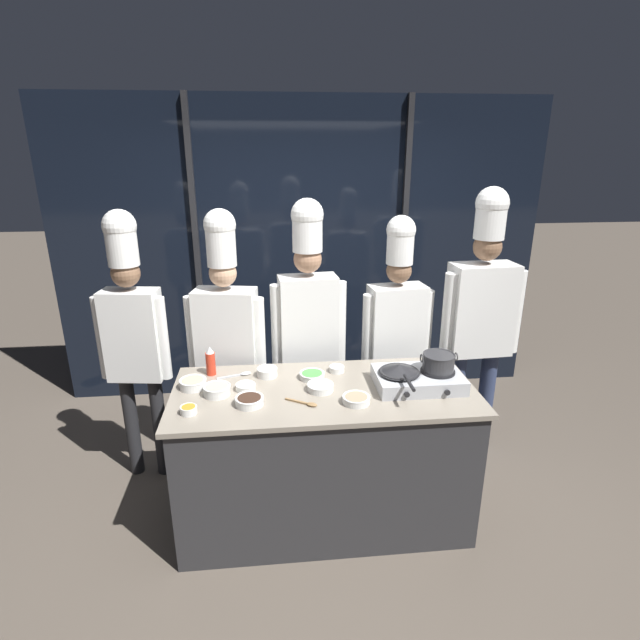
% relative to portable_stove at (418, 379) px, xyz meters
% --- Properties ---
extents(ground_plane, '(24.00, 24.00, 0.00)m').
position_rel_portable_stove_xyz_m(ground_plane, '(-0.57, 0.01, -0.96)').
color(ground_plane, brown).
extents(window_wall_back, '(4.40, 0.09, 2.70)m').
position_rel_portable_stove_xyz_m(window_wall_back, '(-0.57, 1.87, 0.39)').
color(window_wall_back, black).
rests_on(window_wall_back, ground_plane).
extents(demo_counter, '(1.80, 0.80, 0.92)m').
position_rel_portable_stove_xyz_m(demo_counter, '(-0.57, 0.01, -0.50)').
color(demo_counter, '#2D2D30').
rests_on(demo_counter, ground_plane).
extents(portable_stove, '(0.51, 0.36, 0.10)m').
position_rel_portable_stove_xyz_m(portable_stove, '(0.00, 0.00, 0.00)').
color(portable_stove, '#B2B5BA').
rests_on(portable_stove, demo_counter).
extents(frying_pan, '(0.25, 0.43, 0.05)m').
position_rel_portable_stove_xyz_m(frying_pan, '(-0.12, -0.00, 0.07)').
color(frying_pan, '#232326').
rests_on(frying_pan, portable_stove).
extents(stock_pot, '(0.22, 0.19, 0.11)m').
position_rel_portable_stove_xyz_m(stock_pot, '(0.12, 0.00, 0.11)').
color(stock_pot, '#333335').
rests_on(stock_pot, portable_stove).
extents(squeeze_bottle_chili, '(0.06, 0.06, 0.19)m').
position_rel_portable_stove_xyz_m(squeeze_bottle_chili, '(-1.25, 0.29, 0.04)').
color(squeeze_bottle_chili, red).
rests_on(squeeze_bottle_chili, demo_counter).
extents(prep_bowl_scallions, '(0.16, 0.16, 0.04)m').
position_rel_portable_stove_xyz_m(prep_bowl_scallions, '(-0.63, 0.17, -0.02)').
color(prep_bowl_scallions, white).
rests_on(prep_bowl_scallions, demo_counter).
extents(prep_bowl_onion, '(0.10, 0.10, 0.04)m').
position_rel_portable_stove_xyz_m(prep_bowl_onion, '(-0.46, 0.25, -0.02)').
color(prep_bowl_onion, white).
rests_on(prep_bowl_onion, demo_counter).
extents(prep_bowl_ginger, '(0.16, 0.16, 0.05)m').
position_rel_portable_stove_xyz_m(prep_bowl_ginger, '(-1.34, 0.12, -0.01)').
color(prep_bowl_ginger, white).
rests_on(prep_bowl_ginger, demo_counter).
extents(prep_bowl_garlic, '(0.16, 0.16, 0.04)m').
position_rel_portable_stove_xyz_m(prep_bowl_garlic, '(-0.59, 0.00, -0.02)').
color(prep_bowl_garlic, white).
rests_on(prep_bowl_garlic, demo_counter).
extents(prep_bowl_rice, '(0.13, 0.13, 0.06)m').
position_rel_portable_stove_xyz_m(prep_bowl_rice, '(-0.90, 0.23, -0.01)').
color(prep_bowl_rice, white).
rests_on(prep_bowl_rice, demo_counter).
extents(prep_bowl_shrimp, '(0.16, 0.16, 0.06)m').
position_rel_portable_stove_xyz_m(prep_bowl_shrimp, '(-1.19, 0.01, -0.01)').
color(prep_bowl_shrimp, white).
rests_on(prep_bowl_shrimp, demo_counter).
extents(prep_bowl_soy_glaze, '(0.16, 0.16, 0.05)m').
position_rel_portable_stove_xyz_m(prep_bowl_soy_glaze, '(-1.00, -0.13, -0.02)').
color(prep_bowl_soy_glaze, white).
rests_on(prep_bowl_soy_glaze, demo_counter).
extents(prep_bowl_mushrooms, '(0.16, 0.16, 0.04)m').
position_rel_portable_stove_xyz_m(prep_bowl_mushrooms, '(-0.41, -0.17, -0.02)').
color(prep_bowl_mushrooms, white).
rests_on(prep_bowl_mushrooms, demo_counter).
extents(prep_bowl_chicken, '(0.12, 0.12, 0.04)m').
position_rel_portable_stove_xyz_m(prep_bowl_chicken, '(-1.03, 0.06, -0.02)').
color(prep_bowl_chicken, white).
rests_on(prep_bowl_chicken, demo_counter).
extents(prep_bowl_carrots, '(0.09, 0.09, 0.04)m').
position_rel_portable_stove_xyz_m(prep_bowl_carrots, '(-1.33, -0.19, -0.02)').
color(prep_bowl_carrots, white).
rests_on(prep_bowl_carrots, demo_counter).
extents(serving_spoon_slotted, '(0.18, 0.13, 0.02)m').
position_rel_portable_stove_xyz_m(serving_spoon_slotted, '(-0.68, -0.16, -0.04)').
color(serving_spoon_slotted, olive).
rests_on(serving_spoon_slotted, demo_counter).
extents(serving_spoon_solid, '(0.22, 0.09, 0.02)m').
position_rel_portable_stove_xyz_m(serving_spoon_solid, '(-1.07, 0.25, -0.04)').
color(serving_spoon_solid, '#B2B5BA').
rests_on(serving_spoon_solid, demo_counter).
extents(chef_head, '(0.48, 0.24, 1.92)m').
position_rel_portable_stove_xyz_m(chef_head, '(-1.79, 0.60, 0.18)').
color(chef_head, '#232326').
rests_on(chef_head, ground_plane).
extents(chef_sous, '(0.54, 0.29, 1.91)m').
position_rel_portable_stove_xyz_m(chef_sous, '(-1.17, 0.61, 0.13)').
color(chef_sous, '#2D3856').
rests_on(chef_sous, ground_plane).
extents(chef_line, '(0.53, 0.24, 1.97)m').
position_rel_portable_stove_xyz_m(chef_line, '(-0.61, 0.65, 0.20)').
color(chef_line, '#2D3856').
rests_on(chef_line, ground_plane).
extents(chef_pastry, '(0.53, 0.26, 1.84)m').
position_rel_portable_stove_xyz_m(chef_pastry, '(0.04, 0.70, 0.10)').
color(chef_pastry, '#232326').
rests_on(chef_pastry, ground_plane).
extents(chef_apprentice, '(0.60, 0.26, 2.03)m').
position_rel_portable_stove_xyz_m(chef_apprentice, '(0.64, 0.66, 0.21)').
color(chef_apprentice, '#2D3856').
rests_on(chef_apprentice, ground_plane).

